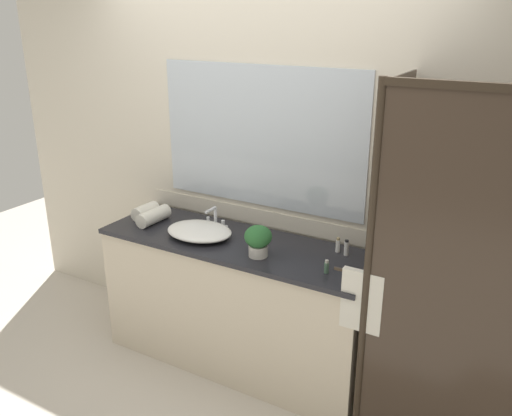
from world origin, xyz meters
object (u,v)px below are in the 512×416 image
Objects in this scene: amenity_bottle_lotion at (327,267)px; potted_plant at (258,239)px; amenity_bottle_body_wash at (338,245)px; amenity_bottle_conditioner at (346,248)px; rolled_towel_near_edge at (146,211)px; sink_basin at (199,231)px; faucet at (215,220)px; rolled_towel_middle at (154,216)px.

potted_plant is at bearing 179.89° from amenity_bottle_lotion.
amenity_bottle_body_wash is at bearing 99.65° from amenity_bottle_lotion.
amenity_bottle_conditioner is at bearing -16.05° from amenity_bottle_body_wash.
potted_plant reaches higher than rolled_towel_near_edge.
sink_basin is at bearing -167.80° from amenity_bottle_conditioner.
rolled_towel_near_edge is (-1.43, 0.15, 0.01)m from amenity_bottle_lotion.
amenity_bottle_conditioner is at bearing 1.35° from faucet.
amenity_bottle_lotion is at bearing -92.43° from amenity_bottle_conditioner.
faucet is at bearing 11.07° from rolled_towel_near_edge.
amenity_bottle_lotion is at bearing -4.53° from sink_basin.
amenity_bottle_conditioner is (0.93, 0.20, 0.01)m from sink_basin.
faucet is at bearing 164.66° from amenity_bottle_lotion.
sink_basin is 1.72× the size of rolled_towel_middle.
potted_plant is 0.53m from amenity_bottle_conditioner.
amenity_bottle_lotion is 0.29m from amenity_bottle_body_wash.
sink_basin is at bearing -90.00° from faucet.
amenity_bottle_conditioner is at bearing 87.57° from amenity_bottle_lotion.
rolled_towel_middle is at bearing 173.21° from potted_plant.
rolled_towel_middle is (-1.32, 0.11, 0.01)m from amenity_bottle_lotion.
potted_plant is 2.08× the size of amenity_bottle_body_wash.
potted_plant reaches higher than rolled_towel_middle.
amenity_bottle_lotion is (0.91, -0.07, 0.00)m from sink_basin.
rolled_towel_near_edge is at bearing 174.02° from amenity_bottle_lotion.
amenity_bottle_conditioner reaches higher than amenity_bottle_body_wash.
rolled_towel_middle is at bearing 175.41° from amenity_bottle_lotion.
amenity_bottle_lotion is 1.33m from rolled_towel_middle.
amenity_bottle_body_wash is (-0.05, 0.29, 0.01)m from amenity_bottle_lotion.
rolled_towel_middle is (-0.88, 0.11, -0.06)m from potted_plant.
rolled_towel_near_edge reaches higher than amenity_bottle_conditioner.
sink_basin is 0.52m from rolled_towel_near_edge.
sink_basin is at bearing -4.72° from rolled_towel_middle.
rolled_towel_middle is at bearing 175.28° from sink_basin.
potted_plant is 2.50× the size of amenity_bottle_lotion.
amenity_bottle_body_wash is 1.39m from rolled_towel_near_edge.
potted_plant is (0.48, -0.07, 0.07)m from sink_basin.
faucet is (0.00, 0.18, 0.01)m from sink_basin.
rolled_towel_near_edge is (-0.52, 0.08, 0.01)m from sink_basin.
potted_plant is 0.89m from rolled_towel_middle.
sink_basin is 2.61× the size of faucet.
amenity_bottle_lotion is 0.27m from amenity_bottle_conditioner.
sink_basin is 0.49m from potted_plant.
sink_basin is at bearing -8.52° from rolled_towel_near_edge.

